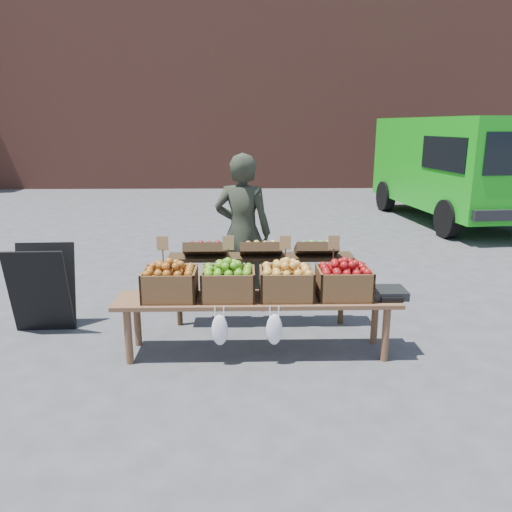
{
  "coord_description": "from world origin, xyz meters",
  "views": [
    {
      "loc": [
        -0.1,
        -4.46,
        2.17
      ],
      "look_at": [
        0.02,
        0.53,
        0.85
      ],
      "focal_mm": 35.0,
      "sensor_mm": 36.0,
      "label": 1
    }
  ],
  "objects_px": {
    "vendor": "(243,232)",
    "back_table": "(261,280)",
    "display_bench": "(257,325)",
    "crate_golden_apples": "(170,284)",
    "weighing_scale": "(387,293)",
    "crate_green_apples": "(344,283)",
    "crate_red_apples": "(286,284)",
    "chalkboard_sign": "(42,288)",
    "crate_russet_pears": "(228,284)",
    "delivery_van": "(458,171)"
  },
  "relations": [
    {
      "from": "vendor",
      "to": "back_table",
      "type": "xyz_separation_m",
      "value": [
        0.19,
        -0.58,
        -0.41
      ]
    },
    {
      "from": "vendor",
      "to": "display_bench",
      "type": "distance_m",
      "value": 1.46
    },
    {
      "from": "crate_golden_apples",
      "to": "weighing_scale",
      "type": "distance_m",
      "value": 2.08
    },
    {
      "from": "back_table",
      "to": "crate_green_apples",
      "type": "height_order",
      "value": "back_table"
    },
    {
      "from": "display_bench",
      "to": "crate_golden_apples",
      "type": "distance_m",
      "value": 0.93
    },
    {
      "from": "crate_red_apples",
      "to": "weighing_scale",
      "type": "relative_size",
      "value": 1.47
    },
    {
      "from": "chalkboard_sign",
      "to": "weighing_scale",
      "type": "distance_m",
      "value": 3.6
    },
    {
      "from": "crate_golden_apples",
      "to": "crate_russet_pears",
      "type": "distance_m",
      "value": 0.55
    },
    {
      "from": "crate_green_apples",
      "to": "crate_russet_pears",
      "type": "bearing_deg",
      "value": 180.0
    },
    {
      "from": "vendor",
      "to": "crate_russet_pears",
      "type": "distance_m",
      "value": 1.32
    },
    {
      "from": "crate_golden_apples",
      "to": "crate_russet_pears",
      "type": "height_order",
      "value": "same"
    },
    {
      "from": "chalkboard_sign",
      "to": "display_bench",
      "type": "bearing_deg",
      "value": -17.41
    },
    {
      "from": "back_table",
      "to": "weighing_scale",
      "type": "bearing_deg",
      "value": -31.09
    },
    {
      "from": "delivery_van",
      "to": "crate_golden_apples",
      "type": "relative_size",
      "value": 10.36
    },
    {
      "from": "display_bench",
      "to": "crate_green_apples",
      "type": "bearing_deg",
      "value": 0.0
    },
    {
      "from": "vendor",
      "to": "crate_red_apples",
      "type": "bearing_deg",
      "value": 120.63
    },
    {
      "from": "delivery_van",
      "to": "crate_green_apples",
      "type": "xyz_separation_m",
      "value": [
        -3.91,
        -6.77,
        -0.45
      ]
    },
    {
      "from": "chalkboard_sign",
      "to": "crate_green_apples",
      "type": "height_order",
      "value": "chalkboard_sign"
    },
    {
      "from": "chalkboard_sign",
      "to": "weighing_scale",
      "type": "height_order",
      "value": "chalkboard_sign"
    },
    {
      "from": "chalkboard_sign",
      "to": "crate_red_apples",
      "type": "xyz_separation_m",
      "value": [
        2.56,
        -0.63,
        0.24
      ]
    },
    {
      "from": "chalkboard_sign",
      "to": "crate_golden_apples",
      "type": "bearing_deg",
      "value": -25.3
    },
    {
      "from": "delivery_van",
      "to": "crate_russet_pears",
      "type": "relative_size",
      "value": 10.36
    },
    {
      "from": "back_table",
      "to": "crate_red_apples",
      "type": "distance_m",
      "value": 0.78
    },
    {
      "from": "crate_green_apples",
      "to": "display_bench",
      "type": "bearing_deg",
      "value": 180.0
    },
    {
      "from": "vendor",
      "to": "display_bench",
      "type": "xyz_separation_m",
      "value": [
        0.14,
        -1.3,
        -0.65
      ]
    },
    {
      "from": "vendor",
      "to": "delivery_van",
      "type": "bearing_deg",
      "value": -118.68
    },
    {
      "from": "chalkboard_sign",
      "to": "display_bench",
      "type": "height_order",
      "value": "chalkboard_sign"
    },
    {
      "from": "delivery_van",
      "to": "crate_golden_apples",
      "type": "bearing_deg",
      "value": -135.41
    },
    {
      "from": "crate_red_apples",
      "to": "vendor",
      "type": "bearing_deg",
      "value": 107.66
    },
    {
      "from": "crate_russet_pears",
      "to": "weighing_scale",
      "type": "bearing_deg",
      "value": 0.0
    },
    {
      "from": "crate_golden_apples",
      "to": "crate_red_apples",
      "type": "distance_m",
      "value": 1.1
    },
    {
      "from": "vendor",
      "to": "crate_green_apples",
      "type": "relative_size",
      "value": 3.72
    },
    {
      "from": "crate_russet_pears",
      "to": "display_bench",
      "type": "bearing_deg",
      "value": 0.0
    },
    {
      "from": "crate_golden_apples",
      "to": "crate_red_apples",
      "type": "xyz_separation_m",
      "value": [
        1.1,
        0.0,
        0.0
      ]
    },
    {
      "from": "vendor",
      "to": "back_table",
      "type": "height_order",
      "value": "vendor"
    },
    {
      "from": "vendor",
      "to": "display_bench",
      "type": "bearing_deg",
      "value": 109.06
    },
    {
      "from": "crate_green_apples",
      "to": "crate_red_apples",
      "type": "bearing_deg",
      "value": 180.0
    },
    {
      "from": "display_bench",
      "to": "crate_red_apples",
      "type": "height_order",
      "value": "crate_red_apples"
    },
    {
      "from": "display_bench",
      "to": "crate_russet_pears",
      "type": "relative_size",
      "value": 5.4
    },
    {
      "from": "chalkboard_sign",
      "to": "crate_red_apples",
      "type": "distance_m",
      "value": 2.65
    },
    {
      "from": "display_bench",
      "to": "crate_green_apples",
      "type": "xyz_separation_m",
      "value": [
        0.82,
        0.0,
        0.42
      ]
    },
    {
      "from": "crate_golden_apples",
      "to": "delivery_van",
      "type": "bearing_deg",
      "value": 50.63
    },
    {
      "from": "back_table",
      "to": "crate_golden_apples",
      "type": "relative_size",
      "value": 4.2
    },
    {
      "from": "delivery_van",
      "to": "crate_green_apples",
      "type": "height_order",
      "value": "delivery_van"
    },
    {
      "from": "crate_red_apples",
      "to": "display_bench",
      "type": "bearing_deg",
      "value": 180.0
    },
    {
      "from": "crate_golden_apples",
      "to": "crate_russet_pears",
      "type": "bearing_deg",
      "value": 0.0
    },
    {
      "from": "chalkboard_sign",
      "to": "crate_russet_pears",
      "type": "bearing_deg",
      "value": -19.39
    },
    {
      "from": "back_table",
      "to": "crate_russet_pears",
      "type": "bearing_deg",
      "value": -114.7
    },
    {
      "from": "back_table",
      "to": "crate_golden_apples",
      "type": "xyz_separation_m",
      "value": [
        -0.88,
        -0.72,
        0.19
      ]
    },
    {
      "from": "delivery_van",
      "to": "back_table",
      "type": "xyz_separation_m",
      "value": [
        -4.67,
        -6.05,
        -0.64
      ]
    }
  ]
}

